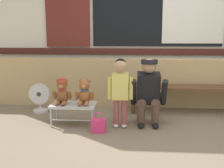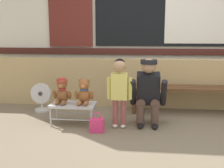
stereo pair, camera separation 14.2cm
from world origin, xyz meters
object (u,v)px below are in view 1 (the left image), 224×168
Objects in this scene: wooden_bench_long at (193,90)px; teddy_bear_plain at (84,93)px; child_standing at (120,85)px; handbag_on_ground at (99,125)px; floor_fan at (40,98)px; small_display_bench at (74,106)px; teddy_bear_with_hat at (62,92)px; adult_crouching at (149,91)px.

teddy_bear_plain is (-1.66, -0.75, 0.09)m from wooden_bench_long.
child_standing is 3.52× the size of handbag_on_ground.
floor_fan is (-1.09, 0.87, 0.14)m from handbag_on_ground.
handbag_on_ground is at bearing -37.21° from small_display_bench.
wooden_bench_long is 5.78× the size of teddy_bear_with_hat.
child_standing reaches higher than floor_fan.
teddy_bear_with_hat is 1.34× the size of handbag_on_ground.
child_standing is at bearing 39.94° from handbag_on_ground.
floor_fan is (-1.36, 0.64, -0.35)m from child_standing.
small_display_bench is at bearing -39.50° from floor_fan.
teddy_bear_plain reaches higher than wooden_bench_long.
adult_crouching is at bearing 5.18° from small_display_bench.
floor_fan is at bearing -175.88° from wooden_bench_long.
adult_crouching reaches higher than handbag_on_ground.
teddy_bear_with_hat is (-1.98, -0.75, 0.10)m from wooden_bench_long.
child_standing is (-1.15, -0.82, 0.22)m from wooden_bench_long.
wooden_bench_long is 1.82m from teddy_bear_plain.
handbag_on_ground is (0.55, -0.30, -0.38)m from teddy_bear_with_hat.
teddy_bear_with_hat is 1.00× the size of teddy_bear_plain.
teddy_bear_plain is 1.05m from floor_fan.
teddy_bear_plain is 0.38× the size of adult_crouching.
adult_crouching reaches higher than small_display_bench.
wooden_bench_long is 3.28× the size of small_display_bench.
child_standing is (0.83, -0.07, 0.12)m from teddy_bear_with_hat.
child_standing is at bearing -144.47° from wooden_bench_long.
teddy_bear_plain is at bearing -0.13° from teddy_bear_with_hat.
teddy_bear_with_hat reaches higher than small_display_bench.
teddy_bear_with_hat is at bearing -175.59° from adult_crouching.
wooden_bench_long is 1.97m from small_display_bench.
adult_crouching is 0.87m from handbag_on_ground.
handbag_on_ground is at bearing -52.06° from teddy_bear_plain.
handbag_on_ground is (0.23, -0.30, -0.37)m from teddy_bear_plain.
small_display_bench is at bearing -174.82° from adult_crouching.
teddy_bear_with_hat reaches higher than handbag_on_ground.
floor_fan is at bearing 141.31° from handbag_on_ground.
handbag_on_ground is at bearing -149.56° from adult_crouching.
handbag_on_ground is at bearing -28.56° from teddy_bear_with_hat.
small_display_bench is 1.10m from adult_crouching.
small_display_bench is 0.25m from teddy_bear_plain.
teddy_bear_plain is at bearing -174.00° from adult_crouching.
teddy_bear_plain is at bearing 127.94° from handbag_on_ground.
teddy_bear_plain is (0.32, -0.00, -0.01)m from teddy_bear_with_hat.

